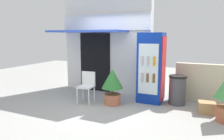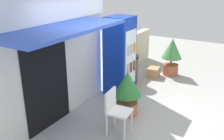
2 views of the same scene
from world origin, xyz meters
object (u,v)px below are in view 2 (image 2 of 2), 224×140
object	(u,v)px
plastic_chair	(116,109)
potted_plant_curbside	(172,54)
cardboard_box	(153,72)
potted_plant_near_shop	(127,90)
trash_bin	(130,69)
drink_cooler	(120,56)

from	to	relation	value
plastic_chair	potted_plant_curbside	bearing A→B (deg)	1.33
cardboard_box	potted_plant_curbside	bearing A→B (deg)	-42.28
potted_plant_near_shop	trash_bin	xyz separation A→B (m)	(1.62, 0.75, -0.17)
trash_bin	potted_plant_near_shop	bearing A→B (deg)	-155.24
potted_plant_curbside	cardboard_box	bearing A→B (deg)	137.72
plastic_chair	potted_plant_near_shop	xyz separation A→B (m)	(0.73, 0.13, 0.06)
trash_bin	cardboard_box	bearing A→B (deg)	-28.28
potted_plant_curbside	plastic_chair	bearing A→B (deg)	-178.67
drink_cooler	potted_plant_curbside	world-z (taller)	drink_cooler
drink_cooler	trash_bin	xyz separation A→B (m)	(0.72, 0.08, -0.57)
potted_plant_near_shop	cardboard_box	size ratio (longest dim) A/B	2.51
plastic_chair	trash_bin	xyz separation A→B (m)	(2.35, 0.88, -0.11)
drink_cooler	plastic_chair	world-z (taller)	drink_cooler
potted_plant_curbside	cardboard_box	distance (m)	0.78
plastic_chair	cardboard_box	distance (m)	3.17
potted_plant_curbside	potted_plant_near_shop	bearing A→B (deg)	178.99
drink_cooler	plastic_chair	bearing A→B (deg)	-153.72
drink_cooler	cardboard_box	size ratio (longest dim) A/B	5.00
drink_cooler	trash_bin	world-z (taller)	drink_cooler
potted_plant_near_shop	trash_bin	bearing A→B (deg)	24.76
drink_cooler	potted_plant_curbside	xyz separation A→B (m)	(1.91, -0.72, -0.31)
plastic_chair	potted_plant_near_shop	bearing A→B (deg)	10.24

